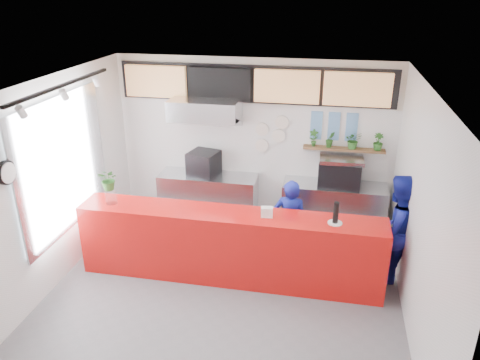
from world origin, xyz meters
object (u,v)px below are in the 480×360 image
Objects in this scene: staff_right at (395,229)px; service_counter at (230,246)px; panini_oven at (204,164)px; pepper_mill at (336,213)px; espresso_machine at (340,173)px; staff_center at (290,223)px.

service_counter is at bearing -17.46° from staff_right.
panini_oven is 0.29× the size of staff_right.
panini_oven is 1.62× the size of pepper_mill.
panini_oven is 2.44m from espresso_machine.
staff_right is at bearing -8.79° from panini_oven.
service_counter is 14.77× the size of pepper_mill.
staff_center is 0.85× the size of staff_right.
espresso_machine is 1.48m from staff_center.
panini_oven is 0.35× the size of staff_center.
staff_right is 1.10m from pepper_mill.
pepper_mill reaches higher than service_counter.
service_counter is 2.46m from espresso_machine.
espresso_machine is at bearing 48.84° from service_counter.
staff_center is 4.70× the size of pepper_mill.
panini_oven is 2.13m from staff_center.
pepper_mill is (-0.07, -1.83, 0.14)m from espresso_machine.
panini_oven is at bearing -50.87° from staff_right.
service_counter is at bearing -50.75° from panini_oven.
staff_right is 5.52× the size of pepper_mill.
pepper_mill is at bearing -87.05° from espresso_machine.
service_counter is at bearing -125.93° from espresso_machine.
panini_oven is 3.52m from staff_right.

